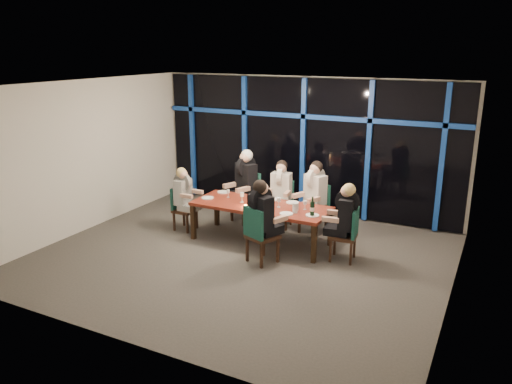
# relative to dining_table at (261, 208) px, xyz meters

# --- Properties ---
(room) EXTENTS (7.04, 7.00, 3.02)m
(room) POSITION_rel_dining_table_xyz_m (0.00, -0.80, 1.34)
(room) COLOR #4F4B46
(room) RESTS_ON ground
(window_wall) EXTENTS (6.86, 0.43, 2.94)m
(window_wall) POSITION_rel_dining_table_xyz_m (0.01, 2.13, 0.87)
(window_wall) COLOR black
(window_wall) RESTS_ON ground
(dining_table) EXTENTS (2.60, 1.00, 0.75)m
(dining_table) POSITION_rel_dining_table_xyz_m (0.00, 0.00, 0.00)
(dining_table) COLOR maroon
(dining_table) RESTS_ON ground
(chair_far_left) EXTENTS (0.64, 0.64, 1.06)m
(chair_far_left) POSITION_rel_dining_table_xyz_m (-0.79, 1.00, -0.09)
(chair_far_left) COLOR black
(chair_far_left) RESTS_ON ground
(chair_far_mid) EXTENTS (0.49, 0.49, 0.96)m
(chair_far_mid) POSITION_rel_dining_table_xyz_m (-0.02, 1.03, -0.15)
(chair_far_mid) COLOR black
(chair_far_mid) RESTS_ON ground
(chair_far_right) EXTENTS (0.62, 0.62, 1.01)m
(chair_far_right) POSITION_rel_dining_table_xyz_m (0.76, 0.97, -0.12)
(chair_far_right) COLOR black
(chair_far_right) RESTS_ON ground
(chair_end_left) EXTENTS (0.42, 0.42, 0.88)m
(chair_end_left) POSITION_rel_dining_table_xyz_m (-1.75, -0.08, -0.19)
(chair_end_left) COLOR black
(chair_end_left) RESTS_ON ground
(chair_end_right) EXTENTS (0.49, 0.49, 0.95)m
(chair_end_right) POSITION_rel_dining_table_xyz_m (1.73, -0.09, -0.15)
(chair_end_right) COLOR black
(chair_end_right) RESTS_ON ground
(chair_near_mid) EXTENTS (0.61, 0.61, 1.01)m
(chair_near_mid) POSITION_rel_dining_table_xyz_m (0.40, -0.89, -0.12)
(chair_near_mid) COLOR black
(chair_near_mid) RESTS_ON ground
(diner_far_left) EXTENTS (0.66, 0.73, 1.03)m
(diner_far_left) POSITION_rel_dining_table_xyz_m (-0.83, 0.91, 0.33)
(diner_far_left) COLOR black
(diner_far_left) RESTS_ON ground
(diner_far_mid) EXTENTS (0.50, 0.62, 0.93)m
(diner_far_mid) POSITION_rel_dining_table_xyz_m (-0.02, 0.95, 0.23)
(diner_far_mid) COLOR silver
(diner_far_mid) RESTS_ON ground
(diner_far_right) EXTENTS (0.64, 0.69, 0.98)m
(diner_far_right) POSITION_rel_dining_table_xyz_m (0.72, 0.89, 0.28)
(diner_far_right) COLOR silver
(diner_far_right) RESTS_ON ground
(diner_end_left) EXTENTS (0.55, 0.44, 0.86)m
(diner_end_left) POSITION_rel_dining_table_xyz_m (-1.68, -0.08, 0.16)
(diner_end_left) COLOR black
(diner_end_left) RESTS_ON ground
(diner_end_right) EXTENTS (0.62, 0.50, 0.93)m
(diner_end_right) POSITION_rel_dining_table_xyz_m (1.65, -0.10, 0.23)
(diner_end_right) COLOR black
(diner_end_right) RESTS_ON ground
(diner_near_mid) EXTENTS (0.63, 0.69, 0.99)m
(diner_near_mid) POSITION_rel_dining_table_xyz_m (0.43, -0.81, 0.28)
(diner_near_mid) COLOR black
(diner_near_mid) RESTS_ON ground
(plate_far_left) EXTENTS (0.24, 0.24, 0.01)m
(plate_far_left) POSITION_rel_dining_table_xyz_m (-1.05, 0.39, 0.08)
(plate_far_left) COLOR white
(plate_far_left) RESTS_ON dining_table
(plate_far_mid) EXTENTS (0.24, 0.24, 0.01)m
(plate_far_mid) POSITION_rel_dining_table_xyz_m (0.05, 0.39, 0.08)
(plate_far_mid) COLOR white
(plate_far_mid) RESTS_ON dining_table
(plate_far_right) EXTENTS (0.24, 0.24, 0.01)m
(plate_far_right) POSITION_rel_dining_table_xyz_m (0.49, 0.38, 0.08)
(plate_far_right) COLOR white
(plate_far_right) RESTS_ON dining_table
(plate_end_left) EXTENTS (0.24, 0.24, 0.01)m
(plate_end_left) POSITION_rel_dining_table_xyz_m (-1.11, -0.10, 0.08)
(plate_end_left) COLOR white
(plate_end_left) RESTS_ON dining_table
(plate_end_right) EXTENTS (0.24, 0.24, 0.01)m
(plate_end_right) POSITION_rel_dining_table_xyz_m (1.09, -0.16, 0.08)
(plate_end_right) COLOR white
(plate_end_right) RESTS_ON dining_table
(plate_near_mid) EXTENTS (0.24, 0.24, 0.01)m
(plate_near_mid) POSITION_rel_dining_table_xyz_m (0.65, -0.29, 0.08)
(plate_near_mid) COLOR white
(plate_near_mid) RESTS_ON dining_table
(wine_bottle) EXTENTS (0.08, 0.08, 0.35)m
(wine_bottle) POSITION_rel_dining_table_xyz_m (1.09, -0.18, 0.20)
(wine_bottle) COLOR black
(wine_bottle) RESTS_ON dining_table
(water_pitcher) EXTENTS (0.11, 0.10, 0.18)m
(water_pitcher) POSITION_rel_dining_table_xyz_m (0.76, -0.14, 0.16)
(water_pitcher) COLOR silver
(water_pitcher) RESTS_ON dining_table
(tea_light) EXTENTS (0.05, 0.05, 0.03)m
(tea_light) POSITION_rel_dining_table_xyz_m (-0.19, -0.25, 0.08)
(tea_light) COLOR #FFA54C
(tea_light) RESTS_ON dining_table
(wine_glass_a) EXTENTS (0.07, 0.07, 0.19)m
(wine_glass_a) POSITION_rel_dining_table_xyz_m (-0.39, -0.03, 0.21)
(wine_glass_a) COLOR silver
(wine_glass_a) RESTS_ON dining_table
(wine_glass_b) EXTENTS (0.07, 0.07, 0.19)m
(wine_glass_b) POSITION_rel_dining_table_xyz_m (0.05, 0.17, 0.21)
(wine_glass_b) COLOR white
(wine_glass_b) RESTS_ON dining_table
(wine_glass_c) EXTENTS (0.07, 0.07, 0.19)m
(wine_glass_c) POSITION_rel_dining_table_xyz_m (0.36, 0.01, 0.20)
(wine_glass_c) COLOR white
(wine_glass_c) RESTS_ON dining_table
(wine_glass_d) EXTENTS (0.06, 0.06, 0.16)m
(wine_glass_d) POSITION_rel_dining_table_xyz_m (-0.78, 0.13, 0.18)
(wine_glass_d) COLOR silver
(wine_glass_d) RESTS_ON dining_table
(wine_glass_e) EXTENTS (0.06, 0.06, 0.17)m
(wine_glass_e) POSITION_rel_dining_table_xyz_m (0.85, 0.10, 0.19)
(wine_glass_e) COLOR silver
(wine_glass_e) RESTS_ON dining_table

